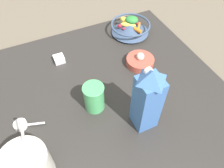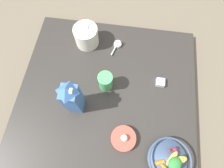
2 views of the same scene
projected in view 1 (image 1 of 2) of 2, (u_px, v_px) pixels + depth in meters
name	position (u px, v px, depth m)	size (l,w,h in m)	color
ground_plane	(108.00, 106.00, 0.90)	(6.00, 6.00, 0.00)	#665B4C
countertop	(108.00, 102.00, 0.88)	(0.97, 0.97, 0.05)	#2D2B28
fruit_bowl	(130.00, 27.00, 1.11)	(0.20, 0.20, 0.08)	#384C6B
milk_carton	(147.00, 100.00, 0.69)	(0.07, 0.07, 0.27)	#3D6BB2
yogurt_tub	(27.00, 166.00, 0.62)	(0.14, 0.14, 0.23)	silver
drinking_cup	(94.00, 97.00, 0.79)	(0.08, 0.08, 0.11)	#4CB266
spice_jar	(59.00, 59.00, 0.99)	(0.05, 0.05, 0.03)	silver
measuring_scoop	(22.00, 125.00, 0.78)	(0.11, 0.05, 0.02)	white
garlic_bowl	(140.00, 61.00, 0.97)	(0.12, 0.12, 0.06)	#B24C3D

